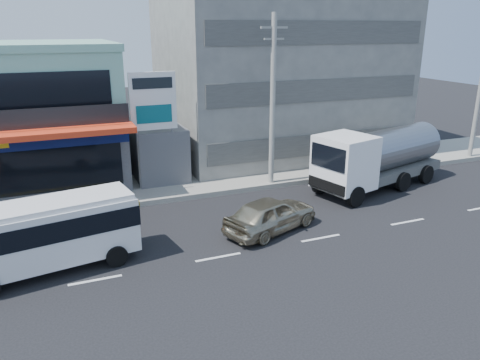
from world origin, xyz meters
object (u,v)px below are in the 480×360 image
at_px(satellite_dish, 157,125).
at_px(billboard, 154,108).
at_px(utility_pole_far, 480,88).
at_px(utility_pole_near, 273,102).
at_px(shop_building, 13,119).
at_px(sedan, 271,214).
at_px(concrete_building, 277,59).
at_px(minibus, 46,230).
at_px(tanker_truck, 376,157).

height_order(satellite_dish, billboard, billboard).
height_order(billboard, utility_pole_far, utility_pole_far).
bearing_deg(billboard, utility_pole_near, -15.48).
xyz_separation_m(shop_building, sedan, (11.21, -12.32, -3.16)).
relative_size(satellite_dish, billboard, 0.22).
relative_size(shop_building, concrete_building, 0.77).
distance_m(minibus, sedan, 9.78).
distance_m(sedan, tanker_truck, 9.07).
height_order(utility_pole_far, sedan, utility_pole_far).
relative_size(concrete_building, minibus, 2.24).
bearing_deg(sedan, satellite_dish, -2.22).
bearing_deg(utility_pole_near, concrete_building, 62.24).
distance_m(concrete_building, utility_pole_far, 14.32).
xyz_separation_m(shop_building, billboard, (7.50, -4.75, 0.93)).
relative_size(utility_pole_near, tanker_truck, 1.06).
distance_m(concrete_building, tanker_truck, 11.46).
bearing_deg(utility_pole_far, sedan, -162.91).
distance_m(satellite_dish, billboard, 2.31).
height_order(shop_building, sedan, shop_building).
relative_size(billboard, minibus, 0.97).
height_order(satellite_dish, sedan, satellite_dish).
bearing_deg(utility_pole_far, utility_pole_near, 180.00).
xyz_separation_m(utility_pole_near, sedan, (-2.79, -5.78, -4.31)).
height_order(satellite_dish, utility_pole_far, utility_pole_far).
bearing_deg(utility_pole_near, minibus, -154.79).
bearing_deg(billboard, shop_building, 147.68).
relative_size(utility_pole_far, sedan, 2.03).
height_order(shop_building, billboard, shop_building).
relative_size(concrete_building, utility_pole_near, 1.60).
distance_m(billboard, tanker_truck, 13.22).
bearing_deg(utility_pole_far, concrete_building, 147.65).
height_order(shop_building, minibus, shop_building).
relative_size(concrete_building, billboard, 2.32).
xyz_separation_m(shop_building, tanker_truck, (19.62, -9.09, -2.07)).
bearing_deg(minibus, utility_pole_near, 25.21).
bearing_deg(utility_pole_far, tanker_truck, -166.21).
distance_m(utility_pole_near, tanker_truck, 6.96).
bearing_deg(tanker_truck, billboard, 160.27).
bearing_deg(sedan, billboard, 4.97).
distance_m(utility_pole_near, minibus, 14.27).
bearing_deg(utility_pole_far, minibus, -168.32).
xyz_separation_m(billboard, tanker_truck, (12.12, -4.35, -3.00)).
height_order(shop_building, satellite_dish, shop_building).
bearing_deg(utility_pole_near, shop_building, 154.94).
height_order(sedan, tanker_truck, tanker_truck).
distance_m(billboard, utility_pole_near, 6.75).
xyz_separation_m(billboard, minibus, (-6.03, -7.70, -3.21)).
bearing_deg(tanker_truck, shop_building, 155.14).
bearing_deg(billboard, concrete_building, 28.92).
xyz_separation_m(utility_pole_near, tanker_truck, (5.62, -2.55, -3.23)).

